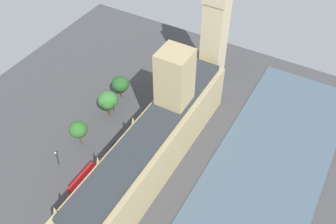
{
  "coord_description": "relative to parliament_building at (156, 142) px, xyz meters",
  "views": [
    {
      "loc": [
        -40.39,
        58.69,
        91.63
      ],
      "look_at": [
        1.0,
        -14.28,
        9.04
      ],
      "focal_mm": 41.13,
      "sensor_mm": 36.0,
      "label": 1
    }
  ],
  "objects": [
    {
      "name": "plane_tree_kerbside",
      "position": [
        23.67,
        -9.22,
        -3.4
      ],
      "size": [
        5.0,
        5.0,
        8.17
      ],
      "color": "brown",
      "rests_on": "ground"
    },
    {
      "name": "plane_tree_midblock",
      "position": [
        24.09,
        5.31,
        -2.88
      ],
      "size": [
        5.64,
        5.64,
        8.96
      ],
      "color": "brown",
      "rests_on": "ground"
    },
    {
      "name": "parliament_building",
      "position": [
        0.0,
        0.0,
        0.0
      ],
      "size": [
        12.67,
        70.27,
        33.42
      ],
      "color": "tan",
      "rests_on": "ground"
    },
    {
      "name": "pedestrian_near_tower",
      "position": [
        8.63,
        19.34,
        -8.71
      ],
      "size": [
        0.65,
        0.62,
        1.54
      ],
      "rotation": [
        0.0,
        0.0,
        5.38
      ],
      "color": "gray",
      "rests_on": "ground"
    },
    {
      "name": "plane_tree_opposite_hall",
      "position": [
        24.46,
        -10.26,
        -3.38
      ],
      "size": [
        6.71,
        6.71,
        8.9
      ],
      "color": "brown",
      "rests_on": "ground"
    },
    {
      "name": "plane_tree_trailing",
      "position": [
        25.47,
        -18.97,
        -3.38
      ],
      "size": [
        6.13,
        6.13,
        8.65
      ],
      "color": "brown",
      "rests_on": "ground"
    },
    {
      "name": "clock_tower",
      "position": [
        0.76,
        -38.96,
        19.2
      ],
      "size": [
        7.86,
        7.86,
        55.32
      ],
      "color": "#CCBA8E",
      "rests_on": "ground"
    },
    {
      "name": "ground_plane",
      "position": [
        1.99,
        1.86,
        -9.4
      ],
      "size": [
        140.27,
        140.27,
        0.0
      ],
      "primitive_type": "plane",
      "color": "#424244"
    },
    {
      "name": "pedestrian_corner",
      "position": [
        9.33,
        -2.4,
        -8.63
      ],
      "size": [
        0.59,
        0.48,
        1.72
      ],
      "rotation": [
        0.0,
        0.0,
        1.56
      ],
      "color": "gray",
      "rests_on": "ground"
    },
    {
      "name": "street_lamp_slot_10",
      "position": [
        24.84,
        15.05,
        -5.39
      ],
      "size": [
        0.56,
        0.56,
        5.67
      ],
      "color": "black",
      "rests_on": "ground"
    },
    {
      "name": "double_decker_bus_leading",
      "position": [
        13.04,
        17.3,
        -6.77
      ],
      "size": [
        2.7,
        10.52,
        4.75
      ],
      "rotation": [
        0.0,
        0.0,
        0.01
      ],
      "color": "red",
      "rests_on": "ground"
    },
    {
      "name": "car_yellow_cab_under_trees",
      "position": [
        12.91,
        -5.51,
        -8.51
      ],
      "size": [
        1.99,
        4.74,
        1.74
      ],
      "rotation": [
        0.0,
        0.0,
        3.14
      ],
      "color": "gold",
      "rests_on": "ground"
    },
    {
      "name": "river_thames",
      "position": [
        -29.8,
        1.86,
        -9.28
      ],
      "size": [
        31.74,
        126.25,
        0.25
      ],
      "primitive_type": "cube",
      "color": "#475B6B",
      "rests_on": "ground"
    },
    {
      "name": "car_blue_far_end",
      "position": [
        13.75,
        1.62,
        -8.51
      ],
      "size": [
        2.04,
        4.71,
        1.74
      ],
      "rotation": [
        0.0,
        0.0,
        3.18
      ],
      "color": "navy",
      "rests_on": "ground"
    },
    {
      "name": "street_lamp_by_river_gate",
      "position": [
        23.86,
        -11.89,
        -4.71
      ],
      "size": [
        0.56,
        0.56,
        6.79
      ],
      "color": "black",
      "rests_on": "ground"
    }
  ]
}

